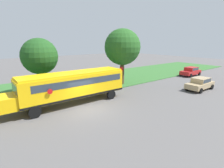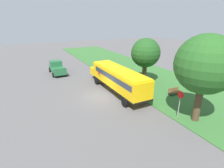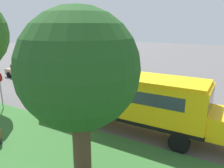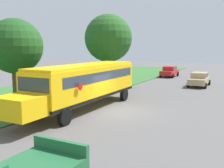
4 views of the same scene
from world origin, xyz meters
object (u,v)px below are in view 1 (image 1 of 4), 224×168
(school_bus, at_px, (71,85))
(car_tan_nearest, at_px, (200,83))
(oak_tree_roadside_mid, at_px, (123,47))
(park_bench, at_px, (81,83))
(car_red_middle, at_px, (191,71))
(oak_tree_beside_bus, at_px, (40,57))
(stop_sign, at_px, (121,74))

(school_bus, distance_m, car_tan_nearest, 16.24)
(oak_tree_roadside_mid, height_order, park_bench, oak_tree_roadside_mid)
(school_bus, distance_m, oak_tree_roadside_mid, 10.48)
(park_bench, bearing_deg, car_red_middle, 73.87)
(car_tan_nearest, relative_size, oak_tree_beside_bus, 0.68)
(stop_sign, bearing_deg, school_bus, -76.07)
(car_red_middle, bearing_deg, oak_tree_roadside_mid, -101.82)
(school_bus, bearing_deg, oak_tree_beside_bus, -166.63)
(oak_tree_roadside_mid, bearing_deg, school_bus, -71.43)
(park_bench, bearing_deg, stop_sign, 47.76)
(oak_tree_beside_bus, bearing_deg, park_bench, 95.10)
(school_bus, relative_size, stop_sign, 4.53)
(car_tan_nearest, bearing_deg, oak_tree_beside_bus, -122.84)
(car_red_middle, bearing_deg, school_bus, -89.40)
(car_tan_nearest, distance_m, oak_tree_beside_bus, 20.02)
(car_tan_nearest, bearing_deg, car_red_middle, 124.84)
(car_tan_nearest, bearing_deg, school_bus, -109.30)
(car_tan_nearest, height_order, park_bench, car_tan_nearest)
(park_bench, bearing_deg, oak_tree_roadside_mid, 63.51)
(school_bus, distance_m, park_bench, 7.25)
(oak_tree_roadside_mid, relative_size, stop_sign, 2.86)
(oak_tree_beside_bus, bearing_deg, school_bus, 13.37)
(school_bus, relative_size, oak_tree_beside_bus, 1.91)
(car_tan_nearest, height_order, oak_tree_roadside_mid, oak_tree_roadside_mid)
(school_bus, xyz_separation_m, stop_sign, (-2.04, 8.24, -0.19))
(oak_tree_roadside_mid, bearing_deg, oak_tree_beside_bus, -101.52)
(car_tan_nearest, bearing_deg, stop_sign, -136.35)
(stop_sign, relative_size, park_bench, 1.69)
(oak_tree_beside_bus, height_order, park_bench, oak_tree_beside_bus)
(car_red_middle, height_order, stop_sign, stop_sign)
(oak_tree_beside_bus, relative_size, oak_tree_roadside_mid, 0.83)
(stop_sign, bearing_deg, car_tan_nearest, 43.65)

